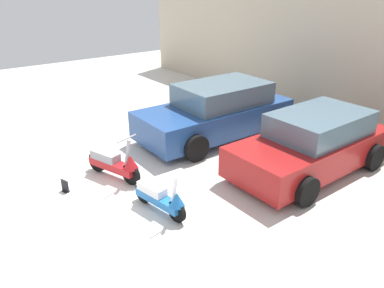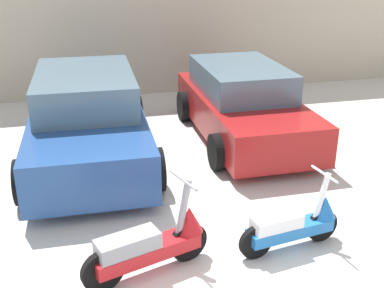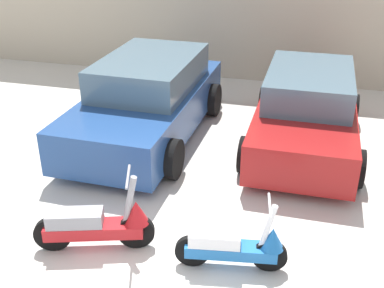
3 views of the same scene
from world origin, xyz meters
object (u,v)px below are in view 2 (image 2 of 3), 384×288
at_px(scooter_front_right, 295,224).
at_px(car_rear_center, 243,104).
at_px(scooter_front_left, 152,243).
at_px(car_rear_left, 88,119).

distance_m(scooter_front_right, car_rear_center, 3.72).
bearing_deg(scooter_front_left, scooter_front_right, -15.58).
relative_size(scooter_front_left, car_rear_left, 0.34).
bearing_deg(scooter_front_left, car_rear_left, 81.26).
bearing_deg(scooter_front_right, car_rear_center, 71.47).
relative_size(car_rear_left, car_rear_center, 1.10).
bearing_deg(car_rear_left, scooter_front_right, 35.78).
height_order(scooter_front_left, scooter_front_right, scooter_front_left).
bearing_deg(car_rear_left, scooter_front_left, 10.44).
height_order(scooter_front_left, car_rear_center, car_rear_center).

